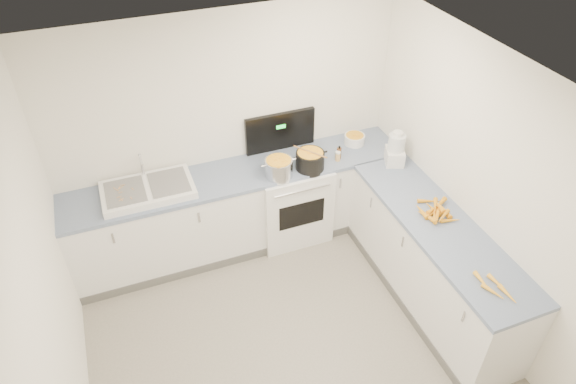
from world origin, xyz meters
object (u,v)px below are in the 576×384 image
object	(u,v)px
steel_pot	(279,169)
spice_jar	(338,157)
black_pot	(310,161)
stove	(290,197)
food_processor	(396,150)
mixing_bowl	(354,139)
extract_bottle	(339,153)
sink	(148,190)

from	to	relation	value
steel_pot	spice_jar	world-z (taller)	steel_pot
steel_pot	black_pot	bearing A→B (deg)	1.26
stove	black_pot	xyz separation A→B (m)	(0.15, -0.16, 0.55)
black_pot	food_processor	bearing A→B (deg)	-14.99
stove	mixing_bowl	bearing A→B (deg)	6.47
stove	steel_pot	xyz separation A→B (m)	(-0.19, -0.17, 0.55)
food_processor	extract_bottle	bearing A→B (deg)	150.43
sink	mixing_bowl	world-z (taller)	sink
sink	food_processor	distance (m)	2.48
steel_pot	sink	bearing A→B (deg)	171.57
mixing_bowl	extract_bottle	world-z (taller)	extract_bottle
mixing_bowl	steel_pot	bearing A→B (deg)	-165.02
stove	sink	distance (m)	1.54
sink	spice_jar	world-z (taller)	sink
steel_pot	extract_bottle	bearing A→B (deg)	5.12
mixing_bowl	sink	bearing A→B (deg)	-178.12
extract_bottle	stove	bearing A→B (deg)	167.68
mixing_bowl	spice_jar	xyz separation A→B (m)	(-0.31, -0.23, -0.01)
extract_bottle	black_pot	bearing A→B (deg)	-171.18
stove	mixing_bowl	xyz separation A→B (m)	(0.78, 0.09, 0.52)
stove	food_processor	size ratio (longest dim) A/B	3.67
black_pot	extract_bottle	distance (m)	0.36
sink	steel_pot	distance (m)	1.28
mixing_bowl	spice_jar	bearing A→B (deg)	-143.21
sink	spice_jar	distance (m)	1.93
stove	mixing_bowl	distance (m)	0.94
stove	steel_pot	bearing A→B (deg)	-137.71
sink	stove	bearing A→B (deg)	-0.62
steel_pot	food_processor	xyz separation A→B (m)	(1.18, -0.22, 0.08)
steel_pot	spice_jar	bearing A→B (deg)	2.39
sink	extract_bottle	size ratio (longest dim) A/B	6.96
steel_pot	spice_jar	distance (m)	0.66
mixing_bowl	extract_bottle	size ratio (longest dim) A/B	1.80
stove	extract_bottle	world-z (taller)	stove
black_pot	spice_jar	bearing A→B (deg)	3.59
spice_jar	food_processor	world-z (taller)	food_processor
extract_bottle	food_processor	distance (m)	0.58
mixing_bowl	stove	bearing A→B (deg)	-173.53
black_pot	mixing_bowl	bearing A→B (deg)	21.78
extract_bottle	steel_pot	bearing A→B (deg)	-174.88
stove	sink	size ratio (longest dim) A/B	1.58
spice_jar	sink	bearing A→B (deg)	175.26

